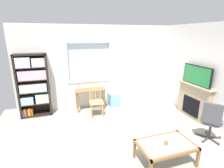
{
  "coord_description": "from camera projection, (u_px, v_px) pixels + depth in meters",
  "views": [
    {
      "loc": [
        -1.35,
        -3.56,
        2.47
      ],
      "look_at": [
        0.08,
        0.76,
        1.16
      ],
      "focal_mm": 27.64,
      "sensor_mm": 36.0,
      "label": 1
    }
  ],
  "objects": [
    {
      "name": "ground",
      "position": [
        118.0,
        137.0,
        4.34
      ],
      "size": [
        6.26,
        5.42,
        0.02
      ],
      "primitive_type": "cube",
      "color": "#9E9389"
    },
    {
      "name": "wall_right",
      "position": [
        210.0,
        75.0,
        4.76
      ],
      "size": [
        0.12,
        4.62,
        2.78
      ],
      "primitive_type": "cube",
      "color": "silver",
      "rests_on": "ground"
    },
    {
      "name": "desk_under_window",
      "position": [
        90.0,
        93.0,
        5.77
      ],
      "size": [
        0.99,
        0.43,
        0.71
      ],
      "color": "brown",
      "rests_on": "ground"
    },
    {
      "name": "wall_back_with_window",
      "position": [
        98.0,
        67.0,
        5.98
      ],
      "size": [
        5.26,
        0.15,
        2.78
      ],
      "color": "silver",
      "rests_on": "ground"
    },
    {
      "name": "sippy_cup",
      "position": [
        166.0,
        143.0,
        3.32
      ],
      "size": [
        0.07,
        0.07,
        0.09
      ],
      "primitive_type": "cylinder",
      "color": "orange",
      "rests_on": "coffee_table"
    },
    {
      "name": "plastic_drawer_unit",
      "position": [
        114.0,
        99.0,
        6.17
      ],
      "size": [
        0.35,
        0.4,
        0.47
      ],
      "primitive_type": "cube",
      "color": "#72ADDB",
      "rests_on": "ground"
    },
    {
      "name": "tv",
      "position": [
        197.0,
        75.0,
        4.99
      ],
      "size": [
        0.06,
        1.02,
        0.57
      ],
      "color": "black",
      "rests_on": "fireplace"
    },
    {
      "name": "coffee_table",
      "position": [
        166.0,
        146.0,
        3.37
      ],
      "size": [
        1.08,
        0.68,
        0.42
      ],
      "color": "#8C9E99",
      "rests_on": "ground"
    },
    {
      "name": "wooden_chair",
      "position": [
        96.0,
        101.0,
        5.36
      ],
      "size": [
        0.46,
        0.44,
        0.9
      ],
      "color": "tan",
      "rests_on": "ground"
    },
    {
      "name": "bookshelf",
      "position": [
        33.0,
        83.0,
        5.22
      ],
      "size": [
        0.9,
        0.38,
        1.94
      ],
      "color": "black",
      "rests_on": "ground"
    },
    {
      "name": "office_chair",
      "position": [
        212.0,
        119.0,
        4.03
      ],
      "size": [
        0.62,
        0.57,
        1.0
      ],
      "color": "#4C4C51",
      "rests_on": "ground"
    },
    {
      "name": "fireplace",
      "position": [
        194.0,
        101.0,
        5.22
      ],
      "size": [
        0.26,
        1.24,
        1.04
      ],
      "color": "tan",
      "rests_on": "ground"
    }
  ]
}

